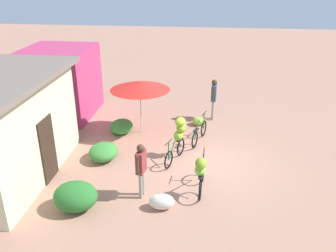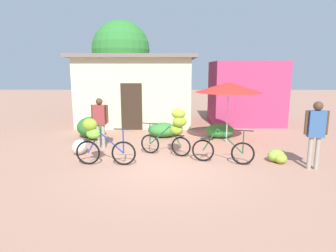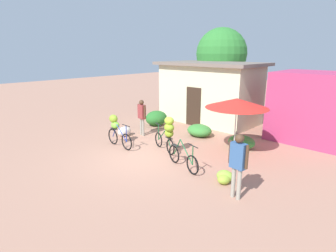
% 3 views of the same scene
% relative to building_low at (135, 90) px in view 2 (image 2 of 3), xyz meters
% --- Properties ---
extents(ground_plane, '(60.00, 60.00, 0.00)m').
position_rel_building_low_xyz_m(ground_plane, '(1.50, -6.17, -1.63)').
color(ground_plane, '#AB7A63').
extents(building_low, '(5.58, 3.27, 3.21)m').
position_rel_building_low_xyz_m(building_low, '(0.00, 0.00, 0.00)').
color(building_low, beige).
rests_on(building_low, ground).
extents(shop_pink, '(3.20, 2.80, 2.93)m').
position_rel_building_low_xyz_m(shop_pink, '(5.25, 0.29, -0.16)').
color(shop_pink, '#B63664').
rests_on(shop_pink, ground).
extents(tree_behind_building, '(3.13, 3.13, 5.20)m').
position_rel_building_low_xyz_m(tree_behind_building, '(-1.05, 2.62, 1.98)').
color(tree_behind_building, brown).
rests_on(tree_behind_building, ground).
extents(hedge_bush_front_left, '(1.04, 1.20, 0.78)m').
position_rel_building_low_xyz_m(hedge_bush_front_left, '(-1.41, -2.71, -1.24)').
color(hedge_bush_front_left, '#2A6F2A').
rests_on(hedge_bush_front_left, ground).
extents(hedge_bush_front_right, '(1.17, 0.99, 0.54)m').
position_rel_building_low_xyz_m(hedge_bush_front_right, '(1.37, -2.68, -1.36)').
color(hedge_bush_front_right, '#3A8436').
rests_on(hedge_bush_front_right, ground).
extents(hedge_bush_mid, '(1.09, 0.90, 0.52)m').
position_rel_building_low_xyz_m(hedge_bush_mid, '(3.56, -2.78, -1.37)').
color(hedge_bush_mid, '#368736').
rests_on(hedge_bush_mid, ground).
extents(market_umbrella, '(2.29, 2.29, 2.14)m').
position_rel_building_low_xyz_m(market_umbrella, '(3.66, -3.57, 0.33)').
color(market_umbrella, beige).
rests_on(market_umbrella, ground).
extents(bicycle_leftmost, '(1.65, 0.35, 1.28)m').
position_rel_building_low_xyz_m(bicycle_leftmost, '(-0.32, -6.04, -0.88)').
color(bicycle_leftmost, black).
rests_on(bicycle_leftmost, ground).
extents(bicycle_near_pile, '(1.53, 0.66, 1.45)m').
position_rel_building_low_xyz_m(bicycle_near_pile, '(1.79, -5.22, -0.75)').
color(bicycle_near_pile, black).
rests_on(bicycle_near_pile, ground).
extents(bicycle_center_loaded, '(1.67, 0.51, 0.97)m').
position_rel_building_low_xyz_m(bicycle_center_loaded, '(3.10, -5.89, -1.28)').
color(bicycle_center_loaded, black).
rests_on(bicycle_center_loaded, ground).
extents(banana_pile_on_ground, '(0.59, 0.64, 0.35)m').
position_rel_building_low_xyz_m(banana_pile_on_ground, '(4.67, -5.82, -1.46)').
color(banana_pile_on_ground, '#8EBD3C').
rests_on(banana_pile_on_ground, ground).
extents(produce_sack, '(0.49, 0.73, 0.44)m').
position_rel_building_low_xyz_m(produce_sack, '(-1.15, -5.03, -1.41)').
color(produce_sack, silver).
rests_on(produce_sack, ground).
extents(person_vendor, '(0.58, 0.24, 1.78)m').
position_rel_building_low_xyz_m(person_vendor, '(5.36, -6.39, -0.53)').
color(person_vendor, gray).
rests_on(person_vendor, ground).
extents(person_bystander, '(0.57, 0.26, 1.66)m').
position_rel_building_low_xyz_m(person_bystander, '(-0.64, -4.39, -0.61)').
color(person_bystander, gray).
rests_on(person_bystander, ground).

